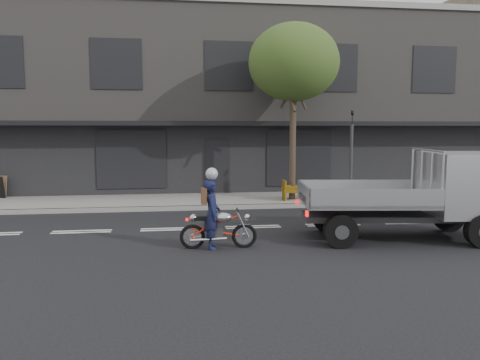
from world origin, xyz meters
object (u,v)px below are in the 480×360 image
flatbed_ute (446,188)px  rider (212,214)px  construction_barrier (303,190)px  motorcycle (218,228)px  street_tree (294,63)px  traffic_light_pole (351,161)px

flatbed_ute → rider: bearing=-171.0°
construction_barrier → motorcycle: bearing=-121.8°
street_tree → rider: (-3.55, -6.47, -4.45)m
street_tree → motorcycle: (-3.40, -6.47, -4.79)m
motorcycle → construction_barrier: 7.00m
street_tree → traffic_light_pole: 4.23m
rider → traffic_light_pole: bearing=-41.7°
traffic_light_pole → rider: (-5.55, -5.62, -0.83)m
motorcycle → traffic_light_pole: bearing=49.1°
street_tree → construction_barrier: size_ratio=4.73×
flatbed_ute → motorcycle: bearing=-171.0°
rider → flatbed_ute: (6.02, 0.18, 0.51)m
traffic_light_pole → flatbed_ute: (0.47, -5.43, -0.32)m
traffic_light_pole → rider: size_ratio=2.12×
street_tree → rider: bearing=-118.8°
street_tree → traffic_light_pole: street_tree is taller
motorcycle → flatbed_ute: flatbed_ute is taller
motorcycle → rider: (-0.15, 0.00, 0.34)m
construction_barrier → street_tree: bearing=119.0°
motorcycle → rider: 0.37m
construction_barrier → flatbed_ute: bearing=-69.3°
street_tree → rider: size_ratio=4.09×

